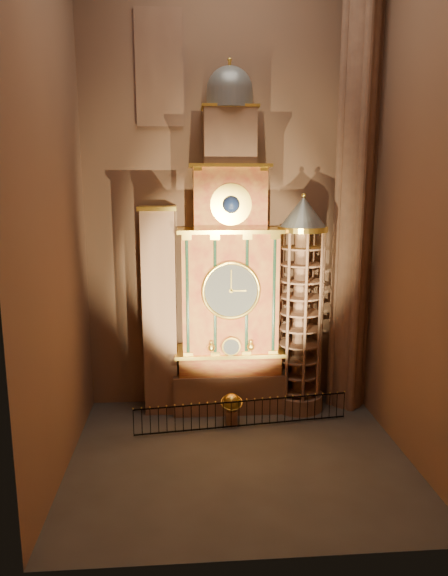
{
  "coord_description": "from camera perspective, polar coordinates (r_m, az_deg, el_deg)",
  "views": [
    {
      "loc": [
        -2.14,
        -19.52,
        11.13
      ],
      "look_at": [
        -0.41,
        3.0,
        6.63
      ],
      "focal_mm": 32.0,
      "sensor_mm": 36.0,
      "label": 1
    }
  ],
  "objects": [
    {
      "name": "celestial_globe",
      "position": [
        24.9,
        0.85,
        -12.96
      ],
      "size": [
        1.09,
        1.03,
        1.52
      ],
      "color": "#8C634C",
      "rests_on": "floor"
    },
    {
      "name": "astronomical_clock",
      "position": [
        24.98,
        0.59,
        1.0
      ],
      "size": [
        5.6,
        2.41,
        16.7
      ],
      "color": "#8C634C",
      "rests_on": "floor"
    },
    {
      "name": "floor",
      "position": [
        22.57,
        1.7,
        -18.28
      ],
      "size": [
        14.0,
        14.0,
        0.0
      ],
      "primitive_type": "plane",
      "color": "#383330",
      "rests_on": "ground"
    },
    {
      "name": "wall_left",
      "position": [
        20.11,
        -18.69,
        10.32
      ],
      "size": [
        0.0,
        22.0,
        22.0
      ],
      "primitive_type": "plane",
      "rotation": [
        1.57,
        0.0,
        1.57
      ],
      "color": "#846047",
      "rests_on": "floor"
    },
    {
      "name": "gothic_pier",
      "position": [
        25.87,
        14.43,
        10.64
      ],
      "size": [
        2.04,
        2.04,
        22.0
      ],
      "color": "#8C634C",
      "rests_on": "floor"
    },
    {
      "name": "iron_railing",
      "position": [
        24.64,
        2.11,
        -13.78
      ],
      "size": [
        10.01,
        1.22,
        1.28
      ],
      "color": "black",
      "rests_on": "floor"
    },
    {
      "name": "wall_right",
      "position": [
        21.56,
        21.04,
        10.19
      ],
      "size": [
        0.0,
        22.0,
        22.0
      ],
      "primitive_type": "plane",
      "rotation": [
        1.57,
        0.0,
        -1.57
      ],
      "color": "#846047",
      "rests_on": "floor"
    },
    {
      "name": "stair_turret",
      "position": [
        25.55,
        8.48,
        -2.12
      ],
      "size": [
        2.5,
        2.5,
        10.8
      ],
      "color": "#8C634C",
      "rests_on": "floor"
    },
    {
      "name": "wall_back",
      "position": [
        25.61,
        0.4,
        10.98
      ],
      "size": [
        22.0,
        0.0,
        22.0
      ],
      "primitive_type": "plane",
      "rotation": [
        1.57,
        0.0,
        0.0
      ],
      "color": "#846047",
      "rests_on": "floor"
    },
    {
      "name": "portrait_tower",
      "position": [
        25.25,
        -7.14,
        -2.52
      ],
      "size": [
        1.8,
        1.6,
        10.2
      ],
      "color": "#8C634C",
      "rests_on": "floor"
    },
    {
      "name": "stained_glass_window",
      "position": [
        26.02,
        -7.22,
        23.1
      ],
      "size": [
        2.2,
        0.14,
        5.2
      ],
      "color": "navy",
      "rests_on": "wall_back"
    }
  ]
}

